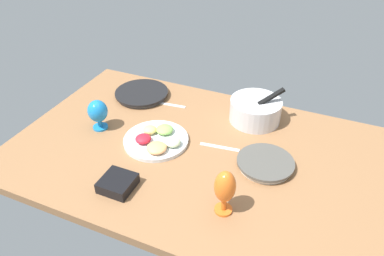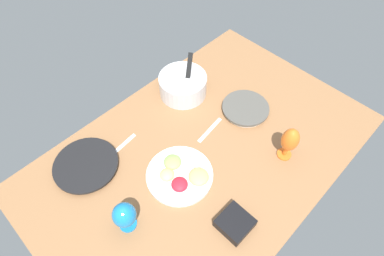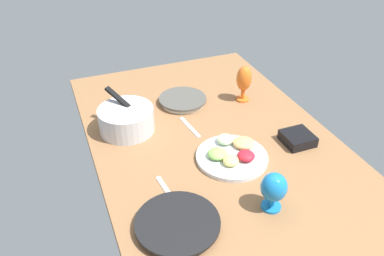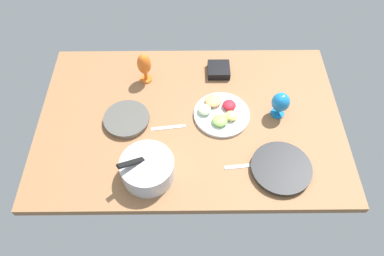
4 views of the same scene
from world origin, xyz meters
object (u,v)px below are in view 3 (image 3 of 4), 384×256
Objects in this scene: dinner_plate_left at (178,224)px; mixing_bowl at (126,119)px; dinner_plate_right at (183,100)px; hurricane_glass_orange at (244,80)px; hurricane_glass_blue at (274,188)px; square_bowl_black at (298,138)px; fruit_platter at (232,154)px.

dinner_plate_left is 1.16× the size of mixing_bowl.
hurricane_glass_orange is (-8.20, -29.79, 9.92)cm from dinner_plate_right.
hurricane_glass_blue is (-66.45, -36.06, 3.11)cm from mixing_bowl.
mixing_bowl is at bearing 1.79° from dinner_plate_left.
square_bowl_black is at bearing -118.74° from mixing_bowl.
hurricane_glass_orange is at bearing -105.39° from dinner_plate_right.
dinner_plate_left is 35.10cm from hurricane_glass_blue.
hurricane_glass_orange is 1.25× the size of hurricane_glass_blue.
mixing_bowl reaches higher than dinner_plate_left.
mixing_bowl is at bearing 94.78° from hurricane_glass_orange.
square_bowl_black is at bearing -172.99° from hurricane_glass_orange.
hurricane_glass_orange is 76.10cm from hurricane_glass_blue.
mixing_bowl is 1.33× the size of hurricane_glass_orange.
mixing_bowl is (-13.36, 31.90, 4.48)cm from dinner_plate_right.
hurricane_glass_blue is (-30.47, -0.44, 7.30)cm from fruit_platter.
hurricane_glass_orange reaches higher than mixing_bowl.
dinner_plate_left is 91.19cm from hurricane_glass_orange.
mixing_bowl is 50.79cm from fruit_platter.
square_bowl_black is at bearing -67.87° from dinner_plate_left.
dinner_plate_left is at bearing 158.61° from dinner_plate_right.
hurricane_glass_orange reaches higher than fruit_platter.
square_bowl_black is (26.38, -64.86, 0.99)cm from dinner_plate_left.
hurricane_glass_blue is (-79.81, -4.15, 7.59)cm from dinner_plate_right.
dinner_plate_left is 1.92× the size of hurricane_glass_blue.
hurricane_glass_blue is at bearing 134.08° from square_bowl_black.
dinner_plate_right is 61.01cm from square_bowl_black.
fruit_platter is at bearing -175.70° from dinner_plate_right.
fruit_platter is (-49.34, -3.71, 0.29)cm from dinner_plate_right.
mixing_bowl reaches higher than hurricane_glass_blue.
dinner_plate_right is (76.39, -29.93, 0.07)cm from dinner_plate_left.
dinner_plate_left is at bearing 128.81° from fruit_platter.
square_bowl_black is (-41.81, -5.14, -8.99)cm from hurricane_glass_orange.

